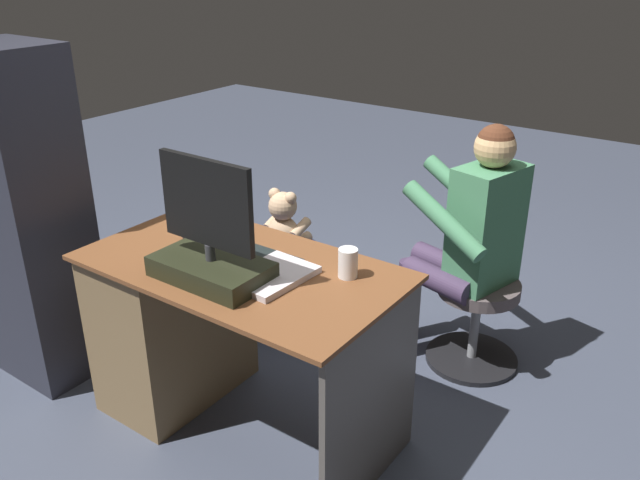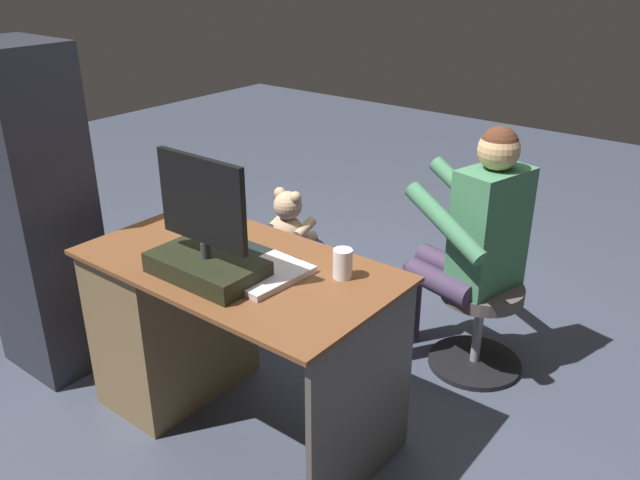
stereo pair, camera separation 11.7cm
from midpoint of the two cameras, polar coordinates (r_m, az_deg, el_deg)
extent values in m
plane|color=#3F4556|center=(3.13, 0.40, -11.45)|extent=(10.00, 10.00, 0.00)
cube|color=brown|center=(2.46, -5.91, -2.21)|extent=(1.22, 0.67, 0.02)
cube|color=brown|center=(2.91, -11.43, -6.54)|extent=(0.39, 0.62, 0.73)
cube|color=#514B45|center=(2.35, 5.28, -14.37)|extent=(0.02, 0.61, 0.73)
cube|color=black|center=(2.36, -8.43, -2.34)|extent=(0.42, 0.24, 0.07)
cylinder|color=#333338|center=(2.33, -8.53, -0.86)|extent=(0.04, 0.04, 0.06)
cube|color=black|center=(2.26, -8.81, 3.40)|extent=(0.40, 0.02, 0.31)
cube|color=black|center=(2.27, -8.56, 3.51)|extent=(0.37, 0.00, 0.28)
cube|color=black|center=(2.51, -5.04, -1.12)|extent=(0.42, 0.14, 0.02)
ellipsoid|color=black|center=(2.71, -9.83, 0.71)|extent=(0.06, 0.10, 0.04)
cylinder|color=white|center=(2.32, 3.44, -2.08)|extent=(0.07, 0.07, 0.11)
cube|color=black|center=(2.59, -9.87, -0.59)|extent=(0.06, 0.15, 0.02)
cube|color=silver|center=(2.34, -3.26, -3.02)|extent=(0.24, 0.31, 0.02)
cylinder|color=black|center=(3.51, -1.65, -6.89)|extent=(0.44, 0.44, 0.03)
cylinder|color=gray|center=(3.42, -1.68, -4.25)|extent=(0.04, 0.04, 0.34)
cylinder|color=#2E3A96|center=(3.33, -1.72, -1.21)|extent=(0.38, 0.38, 0.06)
ellipsoid|color=tan|center=(3.28, -1.75, 0.66)|extent=(0.17, 0.14, 0.18)
sphere|color=tan|center=(3.22, -1.78, 3.03)|extent=(0.14, 0.14, 0.14)
sphere|color=beige|center=(3.27, -1.10, 3.15)|extent=(0.05, 0.05, 0.05)
sphere|color=tan|center=(3.17, -1.10, 3.72)|extent=(0.06, 0.06, 0.06)
sphere|color=tan|center=(3.23, -2.47, 4.10)|extent=(0.06, 0.06, 0.06)
cylinder|color=tan|center=(3.24, -0.27, 1.04)|extent=(0.05, 0.13, 0.09)
cylinder|color=tan|center=(3.33, -2.53, 1.74)|extent=(0.05, 0.13, 0.09)
cylinder|color=tan|center=(3.34, -0.11, 0.05)|extent=(0.06, 0.11, 0.06)
cylinder|color=tan|center=(3.39, -1.28, 0.42)|extent=(0.06, 0.11, 0.06)
cylinder|color=black|center=(3.27, 14.31, -10.29)|extent=(0.44, 0.44, 0.03)
cylinder|color=gray|center=(3.17, 14.65, -7.55)|extent=(0.04, 0.04, 0.34)
cylinder|color=#554A4A|center=(3.07, 15.04, -4.36)|extent=(0.37, 0.37, 0.06)
cube|color=#437F57|center=(2.94, 15.68, 0.86)|extent=(0.27, 0.36, 0.55)
sphere|color=tan|center=(2.83, 16.49, 7.55)|extent=(0.18, 0.18, 0.18)
sphere|color=#512C1B|center=(2.82, 16.53, 7.89)|extent=(0.16, 0.16, 0.16)
cylinder|color=#437F57|center=(2.75, 12.04, 1.48)|extent=(0.44, 0.18, 0.26)
cylinder|color=#437F57|center=(3.12, 13.67, 4.04)|extent=(0.44, 0.18, 0.26)
cylinder|color=#40304B|center=(3.00, 11.56, -3.67)|extent=(0.37, 0.19, 0.11)
cylinder|color=#40304B|center=(3.15, 8.10, -6.86)|extent=(0.10, 0.10, 0.43)
cylinder|color=#40304B|center=(3.15, 12.30, -2.29)|extent=(0.37, 0.19, 0.11)
cylinder|color=#40304B|center=(3.29, 8.97, -5.39)|extent=(0.10, 0.10, 0.43)
cube|color=#272833|center=(3.11, -22.47, 1.97)|extent=(0.44, 0.36, 1.49)
camera|label=1|loc=(0.06, -88.76, 0.56)|focal=36.69mm
camera|label=2|loc=(0.06, 91.24, -0.56)|focal=36.69mm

